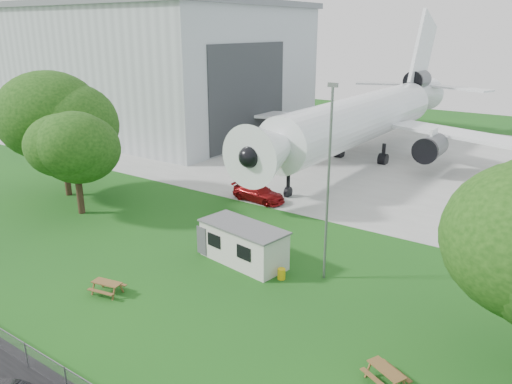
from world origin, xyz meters
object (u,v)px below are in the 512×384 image
Objects in this scene: site_cabin at (244,244)px; picnic_east at (385,383)px; airliner at (366,115)px; hangar at (150,66)px; picnic_west at (108,293)px.

picnic_east is (12.34, -6.16, -1.31)m from site_cabin.
hangar is at bearing 179.78° from airliner.
airliner reaches higher than picnic_west.
picnic_west is (0.59, -38.79, -5.27)m from airliner.
site_cabin is 3.84× the size of picnic_east.
picnic_west is at bearing -148.04° from picnic_east.
airliner is at bearing 79.58° from picnic_west.
airliner is 26.52× the size of picnic_west.
picnic_east is (17.04, -36.89, -5.27)m from airliner.
site_cabin is at bearing -81.31° from airliner.
site_cabin is at bearing 51.73° from picnic_west.
picnic_east is (16.45, 1.90, 0.00)m from picnic_west.
picnic_east is at bearing -65.21° from airliner.
hangar is at bearing 142.80° from site_cabin.
airliner is at bearing -0.22° from hangar.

